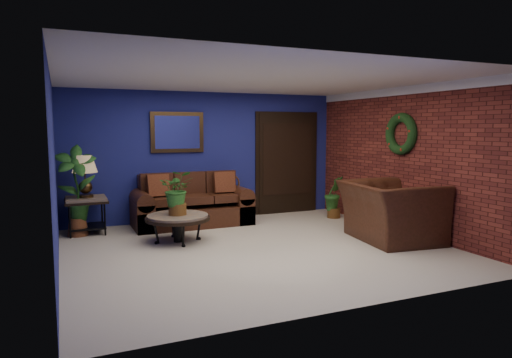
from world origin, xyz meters
name	(u,v)px	position (x,y,z in m)	size (l,w,h in m)	color
floor	(258,248)	(0.00, 0.00, 0.00)	(5.50, 5.50, 0.00)	beige
wall_back	(207,156)	(0.00, 2.50, 1.25)	(5.50, 0.04, 2.50)	navy
wall_left	(54,173)	(-2.75, 0.00, 1.25)	(0.04, 5.00, 2.50)	navy
wall_right_brick	(405,160)	(2.75, 0.00, 1.25)	(0.04, 5.00, 2.50)	maroon
ceiling	(258,79)	(0.00, 0.00, 2.50)	(5.50, 5.00, 0.02)	white
crown_molding	(406,90)	(2.72, 0.00, 2.43)	(0.03, 5.00, 0.14)	white
wall_mirror	(177,132)	(-0.60, 2.46, 1.72)	(1.02, 0.06, 0.77)	#483319
closet_door	(287,164)	(1.75, 2.47, 1.05)	(1.44, 0.06, 2.18)	black
wreath	(401,134)	(2.69, 0.05, 1.70)	(0.72, 0.72, 0.16)	black
sofa	(191,208)	(-0.45, 2.08, 0.32)	(2.15, 0.93, 0.97)	#442013
coffee_table	(178,218)	(-1.01, 0.86, 0.38)	(1.02, 1.02, 0.44)	#544F49
end_table	(86,206)	(-2.30, 2.05, 0.48)	(0.69, 0.69, 0.63)	#544F49
table_lamp	(85,171)	(-2.30, 2.05, 1.07)	(0.41, 0.41, 0.69)	#483319
side_chair	(232,195)	(0.38, 2.12, 0.51)	(0.42, 0.42, 0.90)	#593519
armchair	(390,212)	(2.15, -0.39, 0.47)	(1.44, 1.26, 0.94)	#442013
coffee_plant	(177,191)	(-1.01, 0.86, 0.82)	(0.62, 0.58, 0.70)	brown
floor_plant	(334,196)	(2.35, 1.55, 0.44)	(0.45, 0.39, 0.84)	brown
tall_plant	(76,187)	(-2.45, 1.95, 0.83)	(0.73, 0.54, 1.52)	brown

